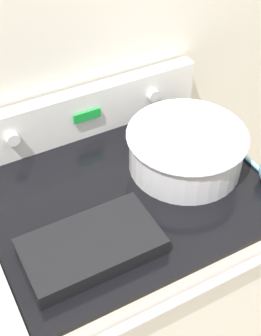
# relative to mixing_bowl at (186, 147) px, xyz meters

# --- Properties ---
(kitchen_wall) EXTENTS (8.00, 0.05, 2.50)m
(kitchen_wall) POSITION_rel_mixing_bowl_xyz_m (-0.20, 0.35, 0.25)
(kitchen_wall) COLOR silver
(kitchen_wall) RESTS_ON ground_plane
(stove_range) EXTENTS (0.79, 0.66, 0.93)m
(stove_range) POSITION_rel_mixing_bowl_xyz_m (-0.20, -0.01, -0.54)
(stove_range) COLOR white
(stove_range) RESTS_ON ground_plane
(control_panel) EXTENTS (0.79, 0.07, 0.16)m
(control_panel) POSITION_rel_mixing_bowl_xyz_m (-0.20, 0.29, 0.01)
(control_panel) COLOR white
(control_panel) RESTS_ON stove_range
(mixing_bowl) EXTENTS (0.35, 0.35, 0.12)m
(mixing_bowl) POSITION_rel_mixing_bowl_xyz_m (0.00, 0.00, 0.00)
(mixing_bowl) COLOR silver
(mixing_bowl) RESTS_ON stove_range
(casserole_dish) EXTENTS (0.34, 0.19, 0.05)m
(casserole_dish) POSITION_rel_mixing_bowl_xyz_m (-0.38, -0.16, -0.04)
(casserole_dish) COLOR black
(casserole_dish) RESTS_ON stove_range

